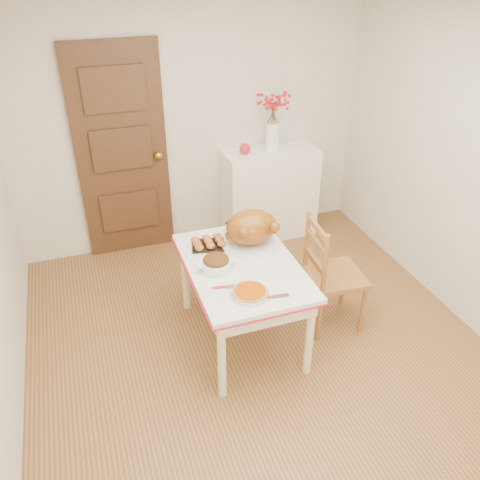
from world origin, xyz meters
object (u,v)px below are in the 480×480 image
object	(u,v)px
turkey_platter	(251,229)
chair_oak	(335,273)
pumpkin_pie	(250,292)
kitchen_table	(242,302)
sideboard	(269,193)

from	to	relation	value
turkey_platter	chair_oak	bearing A→B (deg)	-5.56
chair_oak	turkey_platter	xyz separation A→B (m)	(-0.61, 0.29, 0.37)
chair_oak	pumpkin_pie	distance (m)	0.93
kitchen_table	turkey_platter	bearing A→B (deg)	56.06
chair_oak	turkey_platter	world-z (taller)	turkey_platter
sideboard	kitchen_table	distance (m)	1.71
chair_oak	turkey_platter	distance (m)	0.77
sideboard	chair_oak	size ratio (longest dim) A/B	0.97
sideboard	turkey_platter	size ratio (longest dim) A/B	2.04
sideboard	pumpkin_pie	world-z (taller)	sideboard
turkey_platter	kitchen_table	bearing A→B (deg)	-104.14
kitchen_table	chair_oak	bearing A→B (deg)	-4.48
chair_oak	kitchen_table	bearing A→B (deg)	90.42
kitchen_table	turkey_platter	world-z (taller)	turkey_platter
turkey_platter	pumpkin_pie	xyz separation A→B (m)	(-0.23, -0.60, -0.12)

